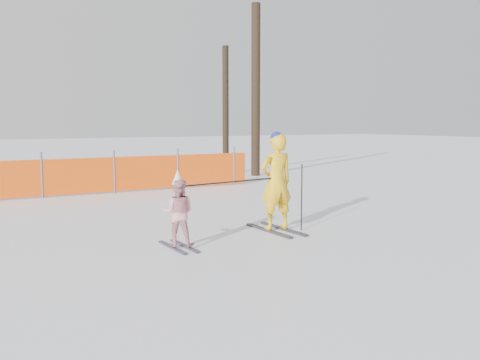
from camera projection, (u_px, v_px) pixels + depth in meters
name	position (u px, v px, depth m)	size (l,w,h in m)	color
ground	(254.00, 239.00, 9.47)	(120.00, 120.00, 0.00)	white
adult	(276.00, 182.00, 10.05)	(0.68, 1.46, 1.88)	black
child	(178.00, 212.00, 8.73)	(0.68, 1.05, 1.29)	black
ski_poles	(260.00, 188.00, 9.67)	(2.50, 0.31, 1.27)	black
safety_fence	(10.00, 179.00, 14.03)	(14.44, 0.06, 1.25)	#595960
tree_trunks	(247.00, 97.00, 20.46)	(0.95, 1.46, 6.47)	black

